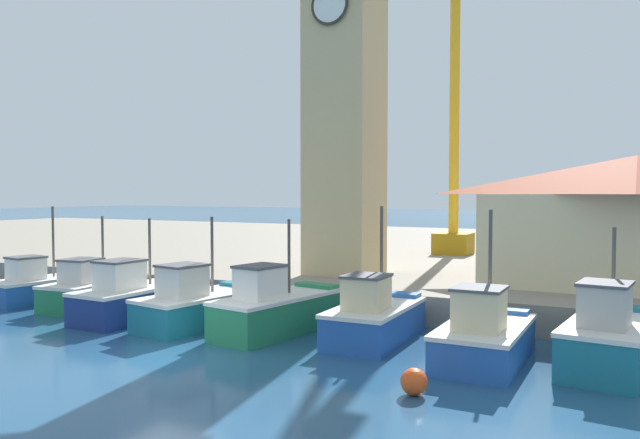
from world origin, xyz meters
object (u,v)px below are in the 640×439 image
(fishing_boat_mid_right, at_px, (374,318))
(clock_tower, at_px, (345,88))
(fishing_boat_left_outer, at_px, (93,290))
(fishing_boat_mid_left, at_px, (199,305))
(fishing_boat_right_inner, at_px, (484,336))
(warehouse_right, at_px, (636,220))
(port_crane_near, at_px, (454,105))
(fishing_boat_left_inner, at_px, (137,298))
(fishing_boat_center, at_px, (276,309))
(fishing_boat_right_outer, at_px, (608,339))
(fishing_boat_far_left, at_px, (41,286))
(mooring_buoy, at_px, (414,382))

(fishing_boat_mid_right, xyz_separation_m, clock_tower, (-4.17, 6.74, 8.37))
(fishing_boat_left_outer, bearing_deg, clock_tower, 39.25)
(fishing_boat_mid_left, height_order, fishing_boat_mid_right, fishing_boat_mid_right)
(fishing_boat_right_inner, height_order, warehouse_right, warehouse_right)
(clock_tower, height_order, warehouse_right, clock_tower)
(fishing_boat_mid_left, bearing_deg, port_crane_near, 78.53)
(fishing_boat_left_outer, relative_size, fishing_boat_right_inner, 1.03)
(fishing_boat_left_inner, relative_size, fishing_boat_mid_left, 1.03)
(fishing_boat_center, height_order, fishing_boat_right_outer, fishing_boat_center)
(clock_tower, bearing_deg, fishing_boat_far_left, -147.83)
(fishing_boat_far_left, relative_size, fishing_boat_mid_left, 0.90)
(fishing_boat_left_inner, distance_m, fishing_boat_right_inner, 12.59)
(warehouse_right, bearing_deg, mooring_buoy, -108.87)
(fishing_boat_far_left, distance_m, fishing_boat_mid_left, 8.89)
(fishing_boat_mid_left, bearing_deg, mooring_buoy, -21.68)
(fishing_boat_far_left, distance_m, port_crane_near, 23.49)
(fishing_boat_mid_right, bearing_deg, warehouse_right, 49.41)
(fishing_boat_left_inner, bearing_deg, fishing_boat_right_outer, 2.50)
(fishing_boat_right_inner, bearing_deg, mooring_buoy, -102.96)
(fishing_boat_right_inner, distance_m, clock_tower, 13.73)
(fishing_boat_mid_right, bearing_deg, fishing_boat_mid_left, -172.14)
(fishing_boat_left_inner, xyz_separation_m, fishing_boat_right_inner, (12.59, -0.12, -0.05))
(fishing_boat_right_outer, bearing_deg, warehouse_right, 86.43)
(port_crane_near, bearing_deg, fishing_boat_mid_right, -82.31)
(fishing_boat_far_left, bearing_deg, fishing_boat_right_inner, -2.55)
(fishing_boat_left_outer, distance_m, mooring_buoy, 15.67)
(fishing_boat_far_left, xyz_separation_m, warehouse_right, (22.09, 8.36, 2.90))
(fishing_boat_right_inner, relative_size, mooring_buoy, 7.01)
(fishing_boat_left_outer, xyz_separation_m, warehouse_right, (19.32, 8.14, 2.89))
(fishing_boat_right_inner, relative_size, fishing_boat_right_outer, 0.94)
(fishing_boat_right_inner, bearing_deg, fishing_boat_left_outer, 176.19)
(fishing_boat_far_left, xyz_separation_m, fishing_boat_mid_right, (14.99, 0.07, 0.05))
(fishing_boat_mid_right, height_order, fishing_boat_right_inner, fishing_boat_mid_right)
(fishing_boat_mid_left, xyz_separation_m, fishing_boat_right_outer, (12.71, 0.75, 0.06))
(fishing_boat_mid_left, height_order, warehouse_right, warehouse_right)
(fishing_boat_center, bearing_deg, fishing_boat_mid_right, 9.03)
(fishing_boat_center, bearing_deg, clock_tower, 97.29)
(fishing_boat_left_outer, distance_m, fishing_boat_mid_left, 6.17)
(fishing_boat_far_left, bearing_deg, fishing_boat_mid_right, 0.27)
(fishing_boat_far_left, distance_m, fishing_boat_mid_right, 14.99)
(fishing_boat_center, bearing_deg, fishing_boat_left_outer, 175.76)
(fishing_boat_center, height_order, fishing_boat_right_inner, fishing_boat_right_inner)
(fishing_boat_center, height_order, mooring_buoy, fishing_boat_center)
(fishing_boat_center, xyz_separation_m, mooring_buoy, (6.01, -3.87, -0.49))
(mooring_buoy, bearing_deg, fishing_boat_mid_left, 158.32)
(fishing_boat_far_left, bearing_deg, fishing_boat_right_outer, -0.07)
(fishing_boat_mid_left, xyz_separation_m, fishing_boat_mid_right, (6.13, 0.85, -0.02))
(fishing_boat_center, distance_m, port_crane_near, 20.18)
(fishing_boat_left_outer, bearing_deg, fishing_boat_right_outer, -0.76)
(fishing_boat_left_inner, xyz_separation_m, warehouse_right, (16.12, 9.07, 2.82))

